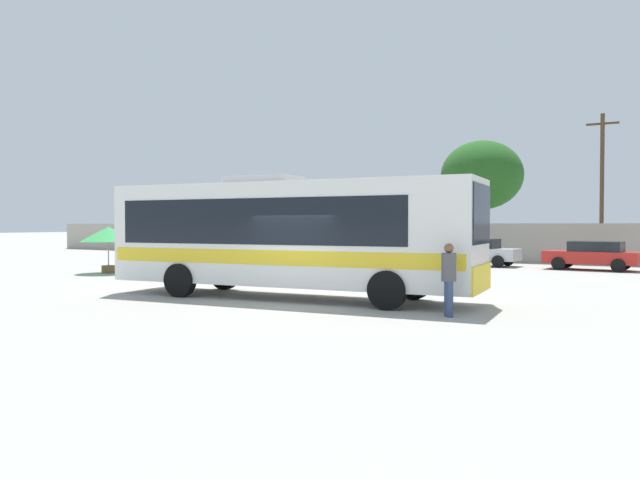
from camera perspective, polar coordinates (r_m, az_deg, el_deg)
The scene contains 12 objects.
ground_plane at distance 26.49m, azimuth 9.83°, elevation -3.43°, with size 300.00×300.00×0.00m, color #A3A099.
perimeter_wall at distance 38.07m, azimuth 16.52°, elevation -0.25°, with size 80.00×0.30×2.31m, color #9E998C.
coach_bus_white_yellow at distance 18.78m, azimuth -3.24°, elevation 0.67°, with size 11.76×3.72×3.74m.
attendant_by_bus_door at distance 15.23m, azimuth 11.86°, elevation -3.23°, with size 0.51×0.51×1.79m.
vendor_umbrella_near_gate_green at distance 29.89m, azimuth -19.05°, elevation 0.48°, with size 2.50×2.50×2.15m.
parked_car_leftmost_white at distance 39.75m, azimuth -1.77°, elevation -0.70°, with size 4.28×2.28×1.41m.
parked_car_second_black at distance 36.82m, azimuth 6.52°, elevation -0.79°, with size 4.55×2.03×1.54m.
parked_car_third_silver at distance 34.39m, azimuth 14.54°, elevation -1.04°, with size 4.09×2.08×1.47m.
parked_car_rightmost_red at distance 33.04m, azimuth 23.97°, elevation -1.25°, with size 4.43×2.18×1.42m.
utility_pole_near at distance 40.22m, azimuth 24.69°, elevation 4.67°, with size 1.80×0.24×8.82m.
roadside_tree_left at distance 49.81m, azimuth 2.17°, elevation 3.64°, with size 4.02×4.02×5.87m.
roadside_tree_midleft at distance 45.63m, azimuth 14.78°, elevation 5.83°, with size 5.78×5.78×8.23m.
Camera 1 is at (9.54, -14.61, 2.24)m, focal length 34.49 mm.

